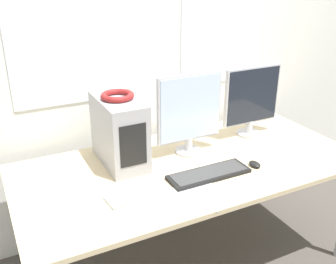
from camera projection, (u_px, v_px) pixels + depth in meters
wall_back at (146, 38)px, 2.53m from camera, size 8.00×0.07×2.70m
desk at (190, 170)px, 2.30m from camera, size 1.99×0.95×0.72m
pc_tower at (119, 131)px, 2.22m from camera, size 0.21×0.42×0.39m
headphones at (117, 96)px, 2.14m from camera, size 0.18×0.18×0.03m
monitor_main at (189, 112)px, 2.31m from camera, size 0.41×0.16×0.49m
monitor_right_near at (252, 99)px, 2.56m from camera, size 0.41×0.16×0.47m
keyboard at (209, 174)px, 2.14m from camera, size 0.46×0.15×0.02m
mouse at (255, 164)px, 2.24m from camera, size 0.05×0.08×0.03m
cell_phone at (114, 202)px, 1.90m from camera, size 0.07×0.13×0.01m
paper_sheet_left at (203, 192)px, 1.99m from camera, size 0.32×0.36×0.00m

